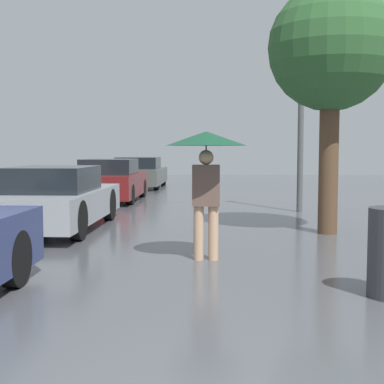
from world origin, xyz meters
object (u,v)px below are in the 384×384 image
object	(u,v)px
parked_car_second	(56,199)
tree	(331,51)
pedestrian	(206,155)
street_lamp	(301,103)
parked_car_farthest	(139,173)
parked_car_third	(111,181)

from	to	relation	value
parked_car_second	tree	xyz separation A→B (m)	(5.06, -0.31, 2.68)
pedestrian	street_lamp	world-z (taller)	street_lamp
parked_car_second	parked_car_farthest	size ratio (longest dim) A/B	0.99
parked_car_second	tree	size ratio (longest dim) A/B	0.95
parked_car_farthest	tree	size ratio (longest dim) A/B	0.96
parked_car_second	parked_car_farthest	world-z (taller)	parked_car_farthest
pedestrian	street_lamp	bearing A→B (deg)	69.42
pedestrian	parked_car_third	world-z (taller)	pedestrian
parked_car_third	parked_car_farthest	xyz separation A→B (m)	(0.06, 5.50, -0.01)
parked_car_second	parked_car_third	distance (m)	5.73
parked_car_second	street_lamp	distance (m)	6.28
parked_car_second	tree	world-z (taller)	tree
parked_car_third	tree	bearing A→B (deg)	-49.60
parked_car_farthest	street_lamp	distance (m)	9.85
tree	street_lamp	world-z (taller)	tree
street_lamp	parked_car_farthest	bearing A→B (deg)	121.98
pedestrian	parked_car_farthest	xyz separation A→B (m)	(-2.93, 13.96, -0.87)
pedestrian	tree	size ratio (longest dim) A/B	0.40
parked_car_third	parked_car_farthest	distance (m)	5.50
pedestrian	parked_car_farthest	world-z (taller)	pedestrian
pedestrian	parked_car_second	bearing A→B (deg)	136.93
pedestrian	parked_car_second	size ratio (longest dim) A/B	0.42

